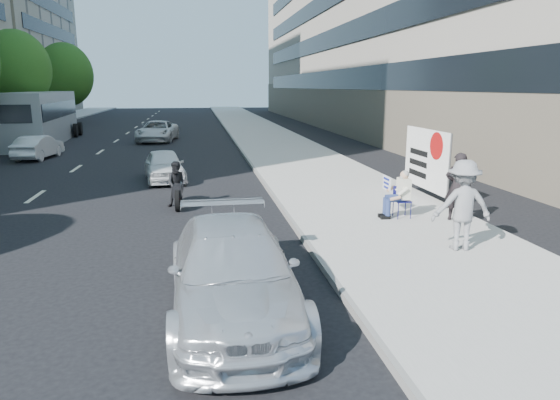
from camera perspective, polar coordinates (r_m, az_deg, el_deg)
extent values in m
plane|color=black|center=(10.42, -3.38, -7.75)|extent=(160.00, 160.00, 0.00)
cube|color=#A4A199|center=(30.34, 0.12, 6.07)|extent=(5.00, 120.00, 0.15)
cube|color=#A0978A|center=(45.86, 14.72, 20.41)|extent=(14.00, 70.00, 20.00)
cylinder|color=#382616|center=(41.75, -27.45, 8.45)|extent=(0.30, 0.30, 2.97)
ellipsoid|color=#245416|center=(41.71, -27.94, 13.11)|extent=(4.80, 4.80, 5.52)
cylinder|color=#382616|center=(55.24, -23.04, 9.42)|extent=(0.30, 0.30, 2.62)
ellipsoid|color=#245416|center=(55.20, -23.36, 13.01)|extent=(5.40, 5.40, 6.21)
cylinder|color=#141459|center=(13.82, 13.35, -1.26)|extent=(0.02, 0.02, 0.45)
cylinder|color=#141459|center=(13.96, 14.72, -1.19)|extent=(0.02, 0.02, 0.45)
cylinder|color=#141459|center=(14.14, 12.80, -0.91)|extent=(0.02, 0.02, 0.45)
cylinder|color=#141459|center=(14.28, 14.14, -0.85)|extent=(0.02, 0.02, 0.45)
cube|color=#141459|center=(14.00, 13.80, -0.10)|extent=(0.40, 0.40, 0.03)
cube|color=#141459|center=(14.13, 13.54, 0.80)|extent=(0.40, 0.02, 0.40)
cylinder|color=navy|center=(13.80, 13.14, 0.12)|extent=(0.44, 0.17, 0.17)
cylinder|color=navy|center=(13.77, 12.25, -0.85)|extent=(0.14, 0.14, 0.46)
cube|color=black|center=(13.82, 11.96, -1.94)|extent=(0.26, 0.11, 0.10)
cylinder|color=navy|center=(13.99, 12.83, 0.30)|extent=(0.44, 0.17, 0.17)
cylinder|color=navy|center=(13.95, 11.95, -0.66)|extent=(0.14, 0.14, 0.46)
cube|color=black|center=(14.00, 11.67, -1.74)|extent=(0.26, 0.11, 0.10)
cube|color=silver|center=(13.93, 13.95, 1.29)|extent=(0.26, 0.42, 0.56)
sphere|color=tan|center=(13.87, 14.04, 2.78)|extent=(0.23, 0.23, 0.23)
ellipsoid|color=gray|center=(13.87, 14.12, 2.91)|extent=(0.22, 0.24, 0.19)
ellipsoid|color=gray|center=(13.85, 13.72, 2.49)|extent=(0.10, 0.14, 0.13)
cylinder|color=silver|center=(13.68, 13.88, 0.95)|extent=(0.30, 0.10, 0.25)
cylinder|color=tan|center=(13.64, 13.06, 0.18)|extent=(0.29, 0.09, 0.14)
cylinder|color=silver|center=(14.14, 13.29, 1.57)|extent=(0.26, 0.20, 0.32)
cylinder|color=tan|center=(14.23, 12.57, 1.27)|extent=(0.30, 0.21, 0.18)
cube|color=white|center=(14.32, 12.11, 1.89)|extent=(0.03, 0.55, 0.40)
imported|color=gray|center=(11.53, 20.13, -0.57)|extent=(1.37, 0.91, 1.99)
imported|color=black|center=(14.06, 19.68, 1.45)|extent=(0.80, 0.70, 1.83)
cylinder|color=#4C4C4C|center=(15.32, 18.75, 3.11)|extent=(0.06, 0.06, 2.20)
cylinder|color=#4C4C4C|center=(17.99, 14.30, 4.75)|extent=(0.06, 0.06, 2.20)
cube|color=white|center=(16.61, 16.32, 4.51)|extent=(0.04, 3.00, 1.90)
cylinder|color=#A50C0C|center=(15.91, 17.44, 5.91)|extent=(0.01, 0.84, 0.84)
cube|color=black|center=(17.03, 15.55, 5.26)|extent=(0.01, 1.30, 0.18)
cube|color=black|center=(17.07, 15.48, 4.10)|extent=(0.01, 1.30, 0.18)
cube|color=black|center=(17.13, 15.41, 2.94)|extent=(0.01, 1.30, 0.18)
imported|color=silver|center=(8.27, -5.43, -8.07)|extent=(2.08, 4.99, 1.44)
imported|color=white|center=(20.31, -13.09, 3.88)|extent=(1.92, 3.74, 1.22)
imported|color=silver|center=(28.78, -25.91, 5.47)|extent=(1.74, 3.78, 1.20)
imported|color=silver|center=(35.27, -13.83, 7.66)|extent=(2.86, 5.20, 1.38)
cylinder|color=black|center=(15.22, -11.63, -0.10)|extent=(0.15, 0.64, 0.64)
cylinder|color=black|center=(16.59, -11.47, 0.97)|extent=(0.15, 0.64, 0.64)
cube|color=black|center=(15.86, -11.58, 1.27)|extent=(0.30, 1.21, 0.35)
imported|color=black|center=(15.73, -11.62, 1.78)|extent=(0.71, 0.57, 1.42)
cube|color=gray|center=(36.74, -25.59, 8.48)|extent=(3.34, 12.15, 3.30)
cube|color=black|center=(37.09, -27.58, 9.17)|extent=(0.87, 11.48, 1.00)
cube|color=black|center=(36.39, -23.73, 9.49)|extent=(0.87, 11.48, 1.00)
cube|color=black|center=(30.98, -28.70, 8.60)|extent=(2.40, 0.23, 1.00)
cylinder|color=black|center=(32.17, -25.40, 5.99)|extent=(0.32, 1.02, 1.00)
cylinder|color=black|center=(34.82, -28.50, 6.11)|extent=(0.32, 1.02, 1.00)
cylinder|color=black|center=(34.09, -24.51, 6.39)|extent=(0.32, 1.02, 1.00)
cylinder|color=black|center=(40.52, -25.80, 7.12)|extent=(0.32, 1.02, 1.00)
cylinder|color=black|center=(39.90, -22.33, 7.36)|extent=(0.32, 1.02, 1.00)
cylinder|color=black|center=(41.96, -25.24, 7.33)|extent=(0.32, 1.02, 1.00)
cylinder|color=black|center=(41.36, -21.89, 7.56)|extent=(0.32, 1.02, 1.00)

